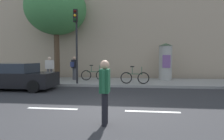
# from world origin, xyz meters

# --- Properties ---
(ground_plane) EXTENTS (80.00, 80.00, 0.00)m
(ground_plane) POSITION_xyz_m (0.00, 0.00, 0.00)
(ground_plane) COLOR #2B2B2D
(sidewalk_curb) EXTENTS (36.00, 4.00, 0.15)m
(sidewalk_curb) POSITION_xyz_m (0.00, 7.00, 0.07)
(sidewalk_curb) COLOR gray
(sidewalk_curb) RESTS_ON ground_plane
(lane_markings) EXTENTS (25.80, 0.16, 0.01)m
(lane_markings) POSITION_xyz_m (-0.00, 0.00, 0.00)
(lane_markings) COLOR silver
(lane_markings) RESTS_ON ground_plane
(building_backdrop) EXTENTS (36.00, 5.00, 11.12)m
(building_backdrop) POSITION_xyz_m (0.00, 12.00, 5.56)
(building_backdrop) COLOR tan
(building_backdrop) RESTS_ON ground_plane
(traffic_light) EXTENTS (0.24, 0.45, 4.51)m
(traffic_light) POSITION_xyz_m (-2.42, 5.24, 3.17)
(traffic_light) COLOR black
(traffic_light) RESTS_ON sidewalk_curb
(poster_column) EXTENTS (1.02, 1.02, 2.65)m
(poster_column) POSITION_xyz_m (3.37, 8.02, 1.49)
(poster_column) COLOR #9E9B93
(poster_column) RESTS_ON sidewalk_curb
(street_tree) EXTENTS (4.65, 4.65, 7.33)m
(street_tree) POSITION_xyz_m (-4.90, 8.23, 5.48)
(street_tree) COLOR #4C3826
(street_tree) RESTS_ON sidewalk_curb
(pedestrian_in_dark_shirt) EXTENTS (0.24, 0.57, 1.71)m
(pedestrian_in_dark_shirt) POSITION_xyz_m (0.34, -1.38, 1.00)
(pedestrian_in_dark_shirt) COLOR black
(pedestrian_in_dark_shirt) RESTS_ON ground_plane
(pedestrian_in_red_top) EXTENTS (0.64, 0.25, 1.67)m
(pedestrian_in_red_top) POSITION_xyz_m (-4.61, 6.23, 1.14)
(pedestrian_in_red_top) COLOR #4C4C51
(pedestrian_in_red_top) RESTS_ON sidewalk_curb
(pedestrian_tallest) EXTENTS (0.53, 0.53, 1.70)m
(pedestrian_tallest) POSITION_xyz_m (-3.20, 7.21, 1.17)
(pedestrian_tallest) COLOR #4C4C51
(pedestrian_tallest) RESTS_ON sidewalk_curb
(bicycle_leaning) EXTENTS (1.74, 0.45, 1.09)m
(bicycle_leaning) POSITION_xyz_m (-1.76, 7.15, 0.54)
(bicycle_leaning) COLOR black
(bicycle_leaning) RESTS_ON sidewalk_curb
(bicycle_upright) EXTENTS (1.77, 0.11, 1.09)m
(bicycle_upright) POSITION_xyz_m (1.16, 5.62, 0.54)
(bicycle_upright) COLOR black
(bicycle_upright) RESTS_ON sidewalk_curb
(parked_car_red) EXTENTS (4.33, 1.99, 1.46)m
(parked_car_red) POSITION_xyz_m (-5.45, 3.67, 0.71)
(parked_car_red) COLOR black
(parked_car_red) RESTS_ON ground_plane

